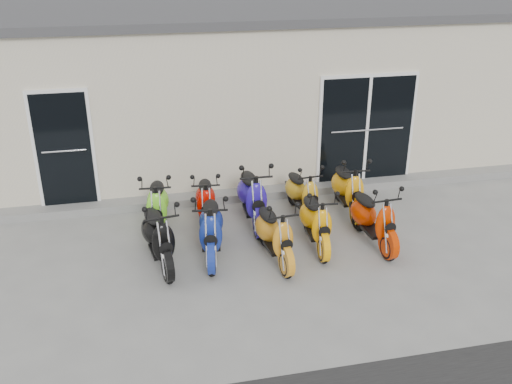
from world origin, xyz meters
The scene contains 16 objects.
ground centered at (0.00, 0.00, 0.00)m, with size 80.00×80.00×0.00m, color gray.
building centered at (0.00, 5.20, 1.60)m, with size 14.00×6.00×3.20m, color beige.
roof_cap centered at (0.00, 5.20, 3.28)m, with size 14.20×6.20×0.16m, color #3F3F42.
front_step centered at (0.00, 2.02, 0.07)m, with size 14.00×0.40×0.15m, color gray.
door_left centered at (-3.20, 2.17, 1.26)m, with size 1.07×0.08×2.22m, color black.
door_right centered at (2.60, 2.17, 1.26)m, with size 2.02×0.08×2.22m, color black.
scooter_front_black centered at (-1.70, -0.16, 0.61)m, with size 0.60×1.65×1.22m, color black, non-canonical shape.
scooter_front_blue centered at (-0.88, -0.08, 0.62)m, with size 0.61×1.67×1.23m, color navy, non-canonical shape.
scooter_front_orange_a centered at (0.08, -0.41, 0.58)m, with size 0.57×1.56×1.15m, color orange, non-canonical shape.
scooter_front_orange_b centered at (0.84, -0.12, 0.57)m, with size 0.56×1.55×1.14m, color #F7A206, non-canonical shape.
scooter_front_red centered at (1.79, -0.25, 0.59)m, with size 0.58×1.60×1.18m, color #C72D00, non-canonical shape.
scooter_back_green centered at (-1.65, 0.99, 0.60)m, with size 0.59×1.62×1.20m, color #76E527, non-canonical shape.
scooter_back_red centered at (-0.81, 1.04, 0.56)m, with size 0.55×1.51×1.12m, color #BE0A00, non-canonical shape.
scooter_back_blue centered at (0.00, 0.92, 0.65)m, with size 0.64×1.75×1.30m, color #2916A1, non-canonical shape.
scooter_back_yellow centered at (0.96, 1.06, 0.55)m, with size 0.54×1.48×1.09m, color gold, non-canonical shape.
scooter_back_extra centered at (1.81, 0.99, 0.60)m, with size 0.59×1.62×1.20m, color orange, non-canonical shape.
Camera 1 is at (-1.88, -8.03, 4.67)m, focal length 40.00 mm.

